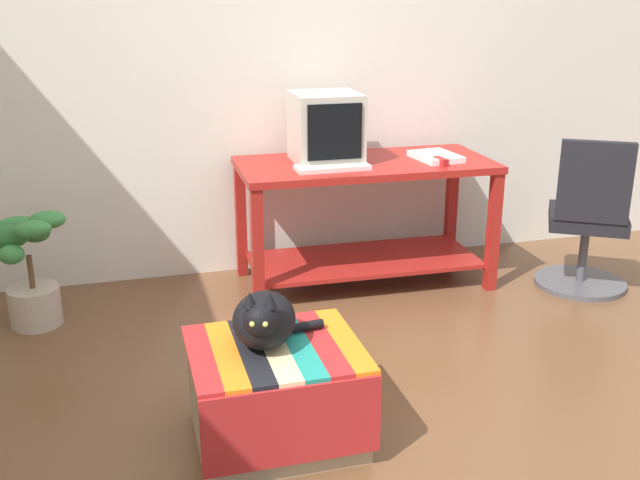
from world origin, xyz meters
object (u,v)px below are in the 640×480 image
(ottoman_with_blanket, at_px, (276,394))
(office_chair, at_px, (587,225))
(desk, at_px, (364,201))
(book, at_px, (436,157))
(stapler, at_px, (441,161))
(potted_plant, at_px, (31,273))
(keyboard, at_px, (333,168))
(cat, at_px, (264,320))
(tv_monitor, at_px, (326,128))

(ottoman_with_blanket, bearing_deg, office_chair, 26.67)
(desk, distance_m, book, 0.48)
(book, height_order, stapler, stapler)
(desk, bearing_deg, potted_plant, -175.90)
(office_chair, xyz_separation_m, stapler, (-0.81, 0.25, 0.36))
(ottoman_with_blanket, distance_m, office_chair, 2.27)
(desk, relative_size, office_chair, 1.62)
(keyboard, bearing_deg, desk, 31.07)
(book, distance_m, office_chair, 0.94)
(cat, distance_m, potted_plant, 1.65)
(cat, bearing_deg, book, 64.13)
(stapler, bearing_deg, potted_plant, 170.95)
(book, distance_m, cat, 1.89)
(office_chair, distance_m, stapler, 0.92)
(keyboard, distance_m, cat, 1.46)
(office_chair, bearing_deg, stapler, 14.28)
(desk, xyz_separation_m, potted_plant, (-1.82, -0.09, -0.22))
(desk, xyz_separation_m, stapler, (0.37, -0.19, 0.25))
(desk, height_order, tv_monitor, tv_monitor)
(desk, bearing_deg, cat, -120.27)
(tv_monitor, bearing_deg, desk, -13.35)
(stapler, bearing_deg, keyboard, 169.06)
(ottoman_with_blanket, distance_m, cat, 0.30)
(cat, height_order, potted_plant, cat)
(keyboard, relative_size, stapler, 3.64)
(tv_monitor, distance_m, potted_plant, 1.73)
(tv_monitor, xyz_separation_m, office_chair, (1.40, -0.50, -0.53))
(desk, distance_m, cat, 1.68)
(cat, relative_size, office_chair, 0.46)
(keyboard, xyz_separation_m, office_chair, (1.42, -0.30, -0.35))
(cat, bearing_deg, stapler, 61.86)
(keyboard, distance_m, book, 0.64)
(keyboard, height_order, office_chair, office_chair)
(desk, distance_m, tv_monitor, 0.47)
(desk, relative_size, ottoman_with_blanket, 2.26)
(tv_monitor, bearing_deg, stapler, -21.60)
(tv_monitor, relative_size, stapler, 3.51)
(desk, distance_m, potted_plant, 1.84)
(tv_monitor, bearing_deg, office_chair, -18.38)
(book, bearing_deg, desk, 165.57)
(ottoman_with_blanket, bearing_deg, cat, 140.42)
(tv_monitor, relative_size, cat, 0.95)
(ottoman_with_blanket, relative_size, office_chair, 0.72)
(cat, bearing_deg, tv_monitor, 83.16)
(book, height_order, potted_plant, book)
(office_chair, bearing_deg, tv_monitor, 11.85)
(cat, distance_m, office_chair, 2.28)
(tv_monitor, distance_m, keyboard, 0.27)
(desk, height_order, book, book)
(book, bearing_deg, potted_plant, 174.64)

